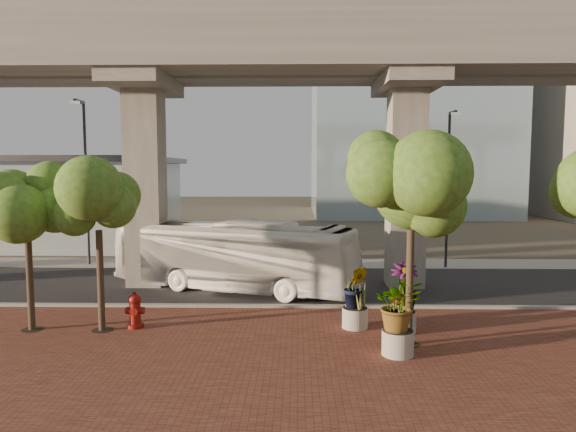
{
  "coord_description": "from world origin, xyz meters",
  "views": [
    {
      "loc": [
        1.05,
        -21.61,
        5.44
      ],
      "look_at": [
        0.62,
        0.5,
        3.42
      ],
      "focal_mm": 32.0,
      "sensor_mm": 36.0,
      "label": 1
    }
  ],
  "objects": [
    {
      "name": "planter_front",
      "position": [
        3.96,
        -7.09,
        1.43
      ],
      "size": [
        2.05,
        2.05,
        2.26
      ],
      "color": "gray",
      "rests_on": "ground"
    },
    {
      "name": "station_pavilion",
      "position": [
        -20.0,
        16.0,
        3.22
      ],
      "size": [
        23.0,
        13.0,
        6.3
      ],
      "color": "silver",
      "rests_on": "ground"
    },
    {
      "name": "curb_strip",
      "position": [
        0.0,
        -2.0,
        0.08
      ],
      "size": [
        70.0,
        0.25,
        0.16
      ],
      "primitive_type": "cube",
      "color": "gray",
      "rests_on": "ground"
    },
    {
      "name": "fire_hydrant",
      "position": [
        -4.49,
        -4.64,
        0.65
      ],
      "size": [
        0.62,
        0.56,
        1.24
      ],
      "color": "maroon",
      "rests_on": "ground"
    },
    {
      "name": "transit_bus",
      "position": [
        -1.8,
        0.98,
        1.56
      ],
      "size": [
        11.43,
        6.47,
        3.13
      ],
      "primitive_type": "imported",
      "rotation": [
        0.0,
        0.0,
        1.21
      ],
      "color": "white",
      "rests_on": "ground"
    },
    {
      "name": "street_tree_near_west",
      "position": [
        -5.5,
        -4.98,
        4.32
      ],
      "size": [
        3.09,
        3.09,
        5.69
      ],
      "color": "#463628",
      "rests_on": "ground"
    },
    {
      "name": "brick_plaza",
      "position": [
        0.0,
        -8.0,
        0.03
      ],
      "size": [
        70.0,
        13.0,
        0.06
      ],
      "primitive_type": "cube",
      "color": "brown",
      "rests_on": "ground"
    },
    {
      "name": "transit_viaduct",
      "position": [
        0.0,
        2.0,
        7.29
      ],
      "size": [
        72.0,
        5.6,
        12.4
      ],
      "color": "gray",
      "rests_on": "ground"
    },
    {
      "name": "street_tree_far_west",
      "position": [
        -7.88,
        -4.96,
        4.51
      ],
      "size": [
        3.37,
        3.37,
        6.01
      ],
      "color": "#463628",
      "rests_on": "ground"
    },
    {
      "name": "planter_left",
      "position": [
        3.0,
        -4.53,
        1.36
      ],
      "size": [
        1.94,
        1.94,
        2.14
      ],
      "color": "#A19B91",
      "rests_on": "ground"
    },
    {
      "name": "streetlamp_west",
      "position": [
        -10.83,
        6.85,
        5.33
      ],
      "size": [
        0.45,
        1.32,
        9.14
      ],
      "color": "#2E2D32",
      "rests_on": "ground"
    },
    {
      "name": "far_sidewalk",
      "position": [
        0.0,
        7.5,
        0.03
      ],
      "size": [
        90.0,
        3.0,
        0.06
      ],
      "primitive_type": "cube",
      "color": "gray",
      "rests_on": "ground"
    },
    {
      "name": "asphalt_road",
      "position": [
        0.0,
        2.0,
        0.02
      ],
      "size": [
        90.0,
        8.0,
        0.04
      ],
      "primitive_type": "cube",
      "color": "black",
      "rests_on": "ground"
    },
    {
      "name": "planter_right",
      "position": [
        4.54,
        -4.93,
        1.45
      ],
      "size": [
        2.15,
        2.15,
        2.3
      ],
      "color": "gray",
      "rests_on": "ground"
    },
    {
      "name": "street_tree_near_east",
      "position": [
        4.46,
        -6.17,
        4.78
      ],
      "size": [
        4.02,
        4.02,
        6.57
      ],
      "color": "#463628",
      "rests_on": "ground"
    },
    {
      "name": "streetlamp_east",
      "position": [
        9.22,
        6.39,
        4.93
      ],
      "size": [
        0.42,
        1.22,
        8.45
      ],
      "color": "#2B2B2F",
      "rests_on": "ground"
    },
    {
      "name": "ground",
      "position": [
        0.0,
        0.0,
        0.0
      ],
      "size": [
        160.0,
        160.0,
        0.0
      ],
      "primitive_type": "plane",
      "color": "#3E3A2D",
      "rests_on": "ground"
    }
  ]
}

